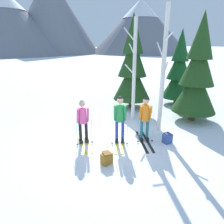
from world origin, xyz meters
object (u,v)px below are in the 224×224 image
Objects in this scene: skier_in_orange at (145,117)px; pine_tree_far at (132,66)px; birch_tree_slender at (163,71)px; backpack_on_snow_beside at (167,138)px; backpack_on_snow_front at (107,158)px; skier_in_green at (120,117)px; pine_tree_mid at (197,74)px; birch_tree_tall at (134,71)px; pine_tree_near at (179,71)px; skier_in_pink at (83,119)px.

pine_tree_far reaches higher than skier_in_orange.
birch_tree_slender reaches higher than backpack_on_snow_beside.
pine_tree_far is 6.42m from backpack_on_snow_front.
backpack_on_snow_beside is at bearing -23.10° from skier_in_green.
skier_in_green is at bearing -168.19° from pine_tree_mid.
backpack_on_snow_beside is at bearing -148.40° from pine_tree_mid.
pine_tree_far reaches higher than birch_tree_tall.
pine_tree_mid is 2.84m from birch_tree_tall.
pine_tree_near is 3.98m from birch_tree_tall.
birch_tree_tall is at bearing 52.16° from skier_in_green.
skier_in_orange is 1.99m from birch_tree_slender.
backpack_on_snow_front is (-3.38, -5.04, -2.11)m from pine_tree_far.
pine_tree_far is (2.44, 3.88, 1.29)m from skier_in_green.
skier_in_orange is at bearing -10.98° from skier_in_green.
birch_tree_tall is 11.84× the size of backpack_on_snow_front.
pine_tree_far reaches higher than skier_in_pink.
backpack_on_snow_beside is at bearing -88.62° from birch_tree_tall.
pine_tree_far is at bearing 79.82° from backpack_on_snow_beside.
birch_tree_tall is at bearing 51.68° from backpack_on_snow_front.
pine_tree_mid is at bearing 17.98° from skier_in_orange.
pine_tree_near is at bearing 48.77° from backpack_on_snow_beside.
pine_tree_near is (4.32, 3.62, 1.02)m from skier_in_orange.
skier_in_green is at bearing 169.02° from skier_in_orange.
skier_in_pink is at bearing 100.43° from backpack_on_snow_front.
skier_in_orange is 0.37× the size of birch_tree_slender.
skier_in_orange is at bearing -140.00° from pine_tree_near.
birch_tree_tall is at bearing 156.46° from pine_tree_mid.
birch_tree_slender is (2.02, 0.47, 1.47)m from skier_in_green.
pine_tree_near is 0.89× the size of pine_tree_mid.
pine_tree_mid is at bearing 31.60° from backpack_on_snow_beside.
pine_tree_far is (-2.80, 0.44, 0.33)m from pine_tree_near.
pine_tree_near is 2.86m from pine_tree_far.
backpack_on_snow_beside is (2.86, -1.18, -0.73)m from skier_in_pink.
skier_in_green reaches higher than skier_in_pink.
skier_in_pink is at bearing -175.96° from pine_tree_mid.
skier_in_orange reaches higher than backpack_on_snow_front.
birch_tree_tall is at bearing -115.22° from pine_tree_far.
birch_tree_slender is (-2.13, -0.40, 0.27)m from pine_tree_mid.
birch_tree_slender is 12.85× the size of backpack_on_snow_beside.
birch_tree_tall reaches higher than skier_in_orange.
pine_tree_mid is at bearing 4.04° from skier_in_pink.
skier_in_pink is 0.34× the size of birch_tree_slender.
skier_in_orange is at bearing 27.64° from backpack_on_snow_front.
pine_tree_mid is 2.18m from birch_tree_slender.
skier_in_green is 0.39× the size of birch_tree_tall.
pine_tree_mid reaches higher than skier_in_orange.
skier_in_pink is 5.56m from pine_tree_mid.
skier_in_pink is 1.34m from skier_in_green.
skier_in_pink reaches higher than backpack_on_snow_beside.
birch_tree_tall is at bearing -158.62° from pine_tree_near.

